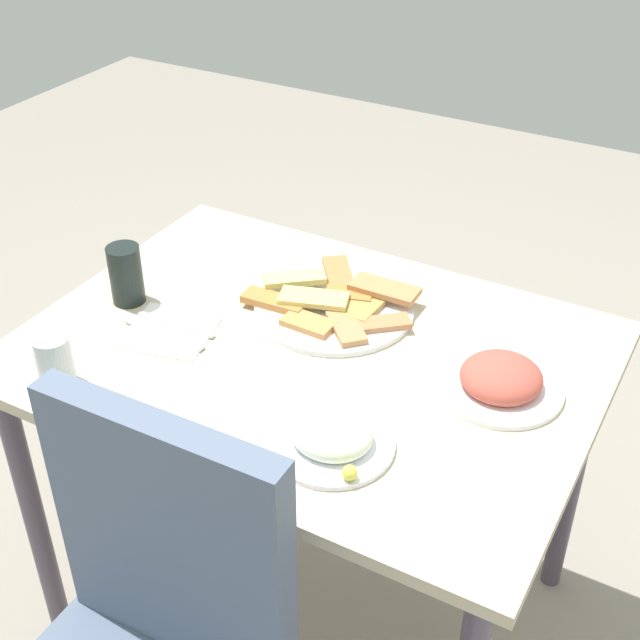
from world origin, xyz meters
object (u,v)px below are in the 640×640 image
object	(u,v)px
salad_plate_rice	(332,437)
fork	(176,325)
drinking_glass	(55,361)
paper_napkin	(170,331)
spoon	(164,334)
dining_table	(310,386)
soda_can	(126,275)
pide_platter	(334,305)
salad_plate_greens	(501,380)

from	to	relation	value
salad_plate_rice	fork	size ratio (longest dim) A/B	1.19
drinking_glass	paper_napkin	size ratio (longest dim) A/B	0.61
salad_plate_rice	fork	xyz separation A→B (m)	(0.42, -0.15, -0.02)
paper_napkin	spoon	xyz separation A→B (m)	(0.00, 0.02, 0.00)
dining_table	fork	world-z (taller)	fork
soda_can	spoon	size ratio (longest dim) A/B	0.67
soda_can	paper_napkin	bearing A→B (deg)	160.84
fork	spoon	size ratio (longest dim) A/B	0.95
pide_platter	fork	distance (m)	0.31
drinking_glass	fork	bearing A→B (deg)	-107.08
pide_platter	fork	size ratio (longest dim) A/B	1.97
salad_plate_greens	paper_napkin	distance (m)	0.63
soda_can	drinking_glass	size ratio (longest dim) A/B	1.25
soda_can	fork	size ratio (longest dim) A/B	0.71
pide_platter	spoon	size ratio (longest dim) A/B	1.87
dining_table	salad_plate_rice	bearing A→B (deg)	127.10
soda_can	spoon	world-z (taller)	soda_can
dining_table	paper_napkin	world-z (taller)	paper_napkin
paper_napkin	fork	distance (m)	0.02
salad_plate_greens	fork	world-z (taller)	salad_plate_greens
paper_napkin	salad_plate_greens	bearing A→B (deg)	-167.37
salad_plate_rice	spoon	xyz separation A→B (m)	(0.42, -0.12, -0.02)
pide_platter	soda_can	world-z (taller)	soda_can
pide_platter	paper_napkin	bearing A→B (deg)	42.41
spoon	drinking_glass	bearing A→B (deg)	72.80
salad_plate_rice	soda_can	size ratio (longest dim) A/B	1.68
soda_can	spoon	bearing A→B (deg)	154.50
salad_plate_greens	fork	bearing A→B (deg)	11.01
salad_plate_rice	drinking_glass	world-z (taller)	drinking_glass
dining_table	fork	size ratio (longest dim) A/B	6.10
drinking_glass	paper_napkin	distance (m)	0.24
salad_plate_greens	drinking_glass	xyz separation A→B (m)	(0.68, 0.36, 0.03)
pide_platter	drinking_glass	world-z (taller)	drinking_glass
dining_table	fork	distance (m)	0.28
pide_platter	fork	xyz separation A→B (m)	(0.24, 0.20, -0.01)
pide_platter	salad_plate_greens	xyz separation A→B (m)	(-0.37, 0.08, 0.01)
dining_table	pide_platter	bearing A→B (deg)	-80.75
dining_table	drinking_glass	size ratio (longest dim) A/B	10.77
pide_platter	salad_plate_rice	xyz separation A→B (m)	(-0.18, 0.35, 0.01)
soda_can	paper_napkin	xyz separation A→B (m)	(-0.14, 0.05, -0.06)
dining_table	drinking_glass	bearing A→B (deg)	42.27
pide_platter	salad_plate_rice	size ratio (longest dim) A/B	1.66
salad_plate_greens	drinking_glass	size ratio (longest dim) A/B	2.27
salad_plate_rice	drinking_glass	xyz separation A→B (m)	(0.50, 0.09, 0.03)
pide_platter	soda_can	distance (m)	0.42
salad_plate_rice	fork	bearing A→B (deg)	-19.67
dining_table	drinking_glass	distance (m)	0.47
soda_can	drinking_glass	xyz separation A→B (m)	(-0.06, 0.27, -0.01)
soda_can	salad_plate_rice	bearing A→B (deg)	162.10
dining_table	salad_plate_rice	size ratio (longest dim) A/B	5.11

